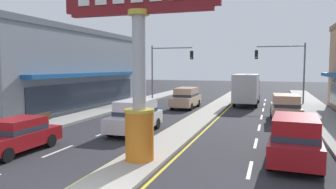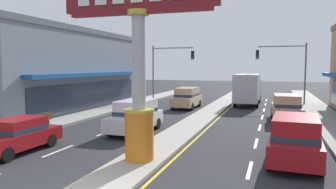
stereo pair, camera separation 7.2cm
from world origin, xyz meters
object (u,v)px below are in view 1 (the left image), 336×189
(storefront_left, at_px, (50,70))
(suv_far_left_oncoming, at_px, (295,139))
(suv_near_right_lane, at_px, (286,107))
(suv_kerb_right, at_px, (186,98))
(suv_far_right_lane, at_px, (135,116))
(street_bench, at_px, (40,120))
(sedan_near_left_lane, at_px, (17,135))
(box_truck_mid_left_lane, at_px, (247,88))
(traffic_light_right_side, at_px, (286,63))
(district_sign, at_px, (139,67))
(traffic_light_left_side, at_px, (167,63))

(storefront_left, height_order, suv_far_left_oncoming, storefront_left)
(suv_near_right_lane, xyz_separation_m, suv_kerb_right, (-8.55, 4.73, 0.00))
(suv_far_right_lane, height_order, street_bench, suv_far_right_lane)
(suv_near_right_lane, bearing_deg, suv_far_left_oncoming, -90.04)
(suv_kerb_right, bearing_deg, sedan_near_left_lane, -100.77)
(suv_near_right_lane, relative_size, box_truck_mid_left_lane, 0.67)
(suv_near_right_lane, xyz_separation_m, suv_far_left_oncoming, (-0.01, -10.43, 0.00))
(traffic_light_right_side, distance_m, suv_far_left_oncoming, 21.15)
(sedan_near_left_lane, bearing_deg, traffic_light_right_side, 62.28)
(storefront_left, bearing_deg, box_truck_mid_left_lane, 24.54)
(sedan_near_left_lane, bearing_deg, suv_far_left_oncoming, 10.47)
(district_sign, height_order, suv_far_right_lane, district_sign)
(suv_far_left_oncoming, distance_m, suv_kerb_right, 17.40)
(district_sign, relative_size, traffic_light_left_side, 1.16)
(district_sign, bearing_deg, box_truck_mid_left_lane, 82.92)
(street_bench, bearing_deg, suv_near_right_lane, 30.04)
(box_truck_mid_left_lane, bearing_deg, street_bench, -123.05)
(traffic_light_left_side, relative_size, sedan_near_left_lane, 1.44)
(traffic_light_right_side, distance_m, street_bench, 23.94)
(suv_near_right_lane, relative_size, suv_far_left_oncoming, 0.99)
(suv_near_right_lane, bearing_deg, traffic_light_right_side, 88.45)
(suv_far_right_lane, xyz_separation_m, box_truck_mid_left_lane, (5.23, 15.44, 0.71))
(traffic_light_left_side, relative_size, suv_near_right_lane, 1.33)
(box_truck_mid_left_lane, distance_m, street_bench, 20.03)
(suv_kerb_right, bearing_deg, traffic_light_left_side, 124.59)
(storefront_left, bearing_deg, suv_far_right_lane, -32.55)
(district_sign, height_order, street_bench, district_sign)
(district_sign, relative_size, box_truck_mid_left_lane, 1.04)
(suv_kerb_right, bearing_deg, suv_far_right_lane, -90.01)
(district_sign, distance_m, suv_kerb_right, 17.58)
(storefront_left, xyz_separation_m, suv_near_right_lane, (20.47, -0.71, -2.59))
(traffic_light_left_side, height_order, suv_near_right_lane, traffic_light_left_side)
(storefront_left, height_order, suv_near_right_lane, storefront_left)
(suv_kerb_right, distance_m, street_bench, 14.15)
(traffic_light_right_side, relative_size, sedan_near_left_lane, 1.44)
(sedan_near_left_lane, height_order, suv_kerb_right, suv_kerb_right)
(suv_near_right_lane, distance_m, suv_far_right_lane, 10.99)
(box_truck_mid_left_lane, relative_size, suv_kerb_right, 1.50)
(suv_far_left_oncoming, distance_m, street_bench, 14.40)
(box_truck_mid_left_lane, bearing_deg, suv_kerb_right, -143.91)
(suv_kerb_right, bearing_deg, street_bench, -113.69)
(storefront_left, xyz_separation_m, traffic_light_right_side, (20.75, 9.76, 0.67))
(storefront_left, height_order, sedan_near_left_lane, storefront_left)
(storefront_left, xyz_separation_m, sedan_near_left_lane, (8.62, -13.33, -2.79))
(street_bench, bearing_deg, suv_far_left_oncoming, -8.80)
(traffic_light_right_side, bearing_deg, district_sign, -105.18)
(suv_near_right_lane, bearing_deg, suv_kerb_right, 151.06)
(suv_far_left_oncoming, bearing_deg, district_sign, -161.47)
(sedan_near_left_lane, xyz_separation_m, box_truck_mid_left_lane, (8.53, 21.16, 0.91))
(suv_near_right_lane, xyz_separation_m, sedan_near_left_lane, (-11.85, -12.62, -0.20))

